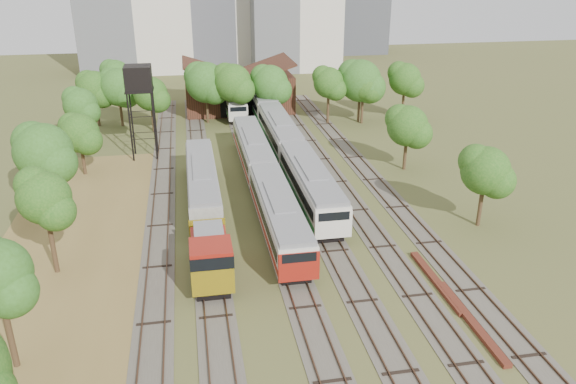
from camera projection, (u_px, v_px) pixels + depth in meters
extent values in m
plane|color=#475123|center=(347.00, 333.00, 35.28)|extent=(240.00, 240.00, 0.00)
cube|color=brown|center=(69.00, 292.00, 39.54)|extent=(14.00, 60.00, 0.04)
cube|color=#4C473D|center=(162.00, 194.00, 55.96)|extent=(2.60, 80.00, 0.06)
cube|color=#472D1E|center=(155.00, 194.00, 55.80)|extent=(0.08, 80.00, 0.14)
cube|color=#472D1E|center=(169.00, 193.00, 56.04)|extent=(0.08, 80.00, 0.14)
cube|color=#4C473D|center=(202.00, 191.00, 56.62)|extent=(2.60, 80.00, 0.06)
cube|color=#472D1E|center=(195.00, 191.00, 56.47)|extent=(0.08, 80.00, 0.14)
cube|color=#472D1E|center=(209.00, 190.00, 56.71)|extent=(0.08, 80.00, 0.14)
cube|color=#4C473D|center=(261.00, 187.00, 57.62)|extent=(2.60, 80.00, 0.06)
cube|color=#472D1E|center=(254.00, 187.00, 57.46)|extent=(0.08, 80.00, 0.14)
cube|color=#472D1E|center=(268.00, 186.00, 57.70)|extent=(0.08, 80.00, 0.14)
cube|color=#4C473D|center=(299.00, 185.00, 58.28)|extent=(2.60, 80.00, 0.06)
cube|color=#472D1E|center=(293.00, 184.00, 58.12)|extent=(0.08, 80.00, 0.14)
cube|color=#472D1E|center=(306.00, 183.00, 58.36)|extent=(0.08, 80.00, 0.14)
cube|color=#4C473D|center=(337.00, 182.00, 58.94)|extent=(2.60, 80.00, 0.06)
cube|color=#472D1E|center=(330.00, 182.00, 58.79)|extent=(0.08, 80.00, 0.14)
cube|color=#472D1E|center=(343.00, 181.00, 59.03)|extent=(0.08, 80.00, 0.14)
cube|color=#4C473D|center=(373.00, 180.00, 59.60)|extent=(2.60, 80.00, 0.06)
cube|color=#472D1E|center=(367.00, 179.00, 59.45)|extent=(0.08, 80.00, 0.14)
cube|color=#472D1E|center=(380.00, 178.00, 59.69)|extent=(0.08, 80.00, 0.14)
cube|color=black|center=(279.00, 232.00, 47.40)|extent=(2.19, 15.64, 0.80)
cube|color=beige|center=(279.00, 214.00, 46.76)|extent=(2.88, 17.00, 2.49)
cube|color=black|center=(279.00, 211.00, 46.65)|extent=(2.94, 15.64, 0.85)
cube|color=slate|center=(279.00, 199.00, 46.21)|extent=(2.65, 16.66, 0.36)
cube|color=maroon|center=(279.00, 222.00, 47.03)|extent=(2.94, 16.66, 0.45)
cube|color=maroon|center=(299.00, 266.00, 39.15)|extent=(2.92, 0.25, 2.24)
cube|color=black|center=(253.00, 163.00, 63.28)|extent=(2.19, 15.64, 0.80)
cube|color=beige|center=(253.00, 149.00, 62.64)|extent=(2.88, 17.00, 2.49)
cube|color=black|center=(253.00, 147.00, 62.53)|extent=(2.94, 15.64, 0.85)
cube|color=slate|center=(253.00, 137.00, 62.09)|extent=(2.65, 16.66, 0.36)
cube|color=maroon|center=(253.00, 155.00, 62.91)|extent=(2.94, 16.66, 0.45)
cube|color=black|center=(310.00, 201.00, 53.33)|extent=(2.29, 15.64, 0.83)
cube|color=beige|center=(311.00, 185.00, 52.67)|extent=(3.02, 17.00, 2.61)
cube|color=black|center=(311.00, 181.00, 52.54)|extent=(3.08, 15.64, 0.89)
cube|color=slate|center=(311.00, 170.00, 52.09)|extent=(2.78, 16.66, 0.38)
cube|color=#1B6D2B|center=(311.00, 192.00, 52.95)|extent=(3.08, 16.66, 0.47)
cube|color=beige|center=(333.00, 225.00, 45.05)|extent=(3.06, 0.25, 2.35)
cube|color=black|center=(280.00, 145.00, 69.21)|extent=(2.29, 15.64, 0.83)
cube|color=beige|center=(280.00, 132.00, 68.54)|extent=(3.02, 17.00, 2.61)
cube|color=black|center=(280.00, 129.00, 68.42)|extent=(3.08, 15.64, 0.89)
cube|color=slate|center=(280.00, 120.00, 67.97)|extent=(2.78, 16.66, 0.38)
cube|color=#1B6D2B|center=(280.00, 138.00, 68.82)|extent=(3.08, 16.66, 0.47)
cube|color=black|center=(261.00, 110.00, 85.09)|extent=(2.29, 15.64, 0.83)
cube|color=beige|center=(260.00, 99.00, 84.42)|extent=(3.02, 17.00, 2.61)
cube|color=black|center=(260.00, 97.00, 84.30)|extent=(3.08, 15.64, 0.89)
cube|color=slate|center=(260.00, 89.00, 83.84)|extent=(2.78, 16.66, 0.38)
cube|color=#1B6D2B|center=(261.00, 104.00, 84.70)|extent=(3.08, 16.66, 0.47)
cube|color=black|center=(234.00, 110.00, 85.61)|extent=(2.03, 14.72, 0.74)
cube|color=beige|center=(233.00, 100.00, 85.02)|extent=(2.68, 16.00, 2.31)
cube|color=black|center=(233.00, 98.00, 84.92)|extent=(2.74, 14.72, 0.78)
cube|color=slate|center=(233.00, 91.00, 84.51)|extent=(2.46, 15.68, 0.33)
cube|color=#1B6D2B|center=(233.00, 104.00, 85.27)|extent=(2.74, 15.68, 0.42)
cube|color=beige|center=(238.00, 114.00, 77.85)|extent=(2.72, 0.25, 2.08)
cube|color=black|center=(211.00, 269.00, 41.68)|extent=(2.35, 7.20, 0.96)
cube|color=maroon|center=(210.00, 248.00, 41.91)|extent=(2.67, 4.40, 1.60)
cube|color=maroon|center=(212.00, 263.00, 38.58)|extent=(2.88, 2.77, 2.88)
cube|color=black|center=(211.00, 255.00, 38.31)|extent=(2.93, 2.83, 0.96)
cube|color=gold|center=(213.00, 282.00, 37.62)|extent=(2.88, 0.20, 1.92)
cube|color=gold|center=(207.00, 230.00, 44.79)|extent=(2.88, 0.20, 1.92)
cube|color=slate|center=(209.00, 232.00, 40.50)|extent=(2.13, 3.60, 0.21)
cube|color=black|center=(203.00, 197.00, 54.42)|extent=(2.10, 16.56, 0.76)
cube|color=gray|center=(202.00, 182.00, 53.81)|extent=(2.77, 18.00, 2.39)
cube|color=black|center=(202.00, 179.00, 53.70)|extent=(2.83, 16.56, 0.81)
cube|color=slate|center=(201.00, 168.00, 53.28)|extent=(2.55, 17.64, 0.34)
cylinder|color=black|center=(130.00, 128.00, 63.64)|extent=(0.20, 0.20, 7.86)
cylinder|color=black|center=(154.00, 127.00, 64.08)|extent=(0.20, 0.20, 7.86)
cylinder|color=black|center=(132.00, 122.00, 66.04)|extent=(0.20, 0.20, 7.86)
cylinder|color=black|center=(155.00, 121.00, 66.48)|extent=(0.20, 0.20, 7.86)
cube|color=black|center=(140.00, 90.00, 63.50)|extent=(3.10, 3.10, 0.20)
cube|color=black|center=(138.00, 77.00, 62.95)|extent=(2.95, 2.95, 2.65)
cube|color=#5C271A|center=(436.00, 281.00, 40.67)|extent=(0.56, 8.47, 0.28)
cube|color=#5C271A|center=(471.00, 320.00, 36.28)|extent=(0.57, 9.07, 0.29)
cube|color=#331E12|center=(238.00, 91.00, 86.67)|extent=(16.00, 11.00, 5.50)
cube|color=#331E12|center=(211.00, 70.00, 84.71)|extent=(8.45, 11.55, 2.96)
cube|color=#331E12|center=(263.00, 68.00, 86.04)|extent=(8.45, 11.55, 2.96)
cube|color=black|center=(242.00, 103.00, 81.94)|extent=(6.40, 0.15, 4.12)
cylinder|color=#382616|center=(9.00, 331.00, 31.53)|extent=(0.36, 0.36, 4.87)
cylinder|color=#382616|center=(52.00, 244.00, 41.25)|extent=(0.36, 0.36, 4.77)
sphere|color=#1B4F15|center=(44.00, 198.00, 39.83)|extent=(3.82, 3.82, 3.82)
cylinder|color=#382616|center=(50.00, 189.00, 51.08)|extent=(0.36, 0.36, 4.65)
sphere|color=#1B4F15|center=(43.00, 152.00, 49.69)|extent=(5.14, 5.14, 5.14)
cylinder|color=#382616|center=(83.00, 158.00, 60.48)|extent=(0.36, 0.36, 3.65)
sphere|color=#1B4F15|center=(79.00, 133.00, 59.38)|extent=(4.17, 4.17, 4.17)
cylinder|color=#382616|center=(84.00, 131.00, 68.82)|extent=(0.36, 0.36, 4.25)
sphere|color=#1B4F15|center=(80.00, 105.00, 67.55)|extent=(4.09, 4.09, 4.09)
cylinder|color=#382616|center=(98.00, 111.00, 78.01)|extent=(0.36, 0.36, 4.12)
sphere|color=#1B4F15|center=(95.00, 89.00, 76.78)|extent=(4.83, 4.83, 4.83)
cylinder|color=#382616|center=(118.00, 94.00, 87.91)|extent=(0.36, 0.36, 3.98)
sphere|color=#1B4F15|center=(116.00, 75.00, 86.72)|extent=(4.58, 4.58, 4.58)
cylinder|color=#382616|center=(121.00, 111.00, 77.89)|extent=(0.36, 0.36, 4.29)
sphere|color=#1B4F15|center=(118.00, 87.00, 76.61)|extent=(5.12, 5.12, 5.12)
cylinder|color=#382616|center=(153.00, 117.00, 75.53)|extent=(0.36, 0.36, 4.04)
sphere|color=#1B4F15|center=(151.00, 94.00, 74.33)|extent=(4.51, 4.51, 4.51)
cylinder|color=#382616|center=(207.00, 107.00, 79.49)|extent=(0.36, 0.36, 4.52)
sphere|color=#1B4F15|center=(206.00, 82.00, 78.14)|extent=(5.66, 5.66, 5.66)
cylinder|color=#382616|center=(234.00, 109.00, 78.33)|extent=(0.36, 0.36, 4.66)
sphere|color=#1B4F15|center=(233.00, 83.00, 76.94)|extent=(5.19, 5.19, 5.19)
cylinder|color=#382616|center=(270.00, 108.00, 79.45)|extent=(0.36, 0.36, 4.39)
sphere|color=#1B4F15|center=(270.00, 84.00, 78.14)|extent=(5.15, 5.15, 5.15)
cylinder|color=#382616|center=(328.00, 107.00, 79.13)|extent=(0.36, 0.36, 4.56)
sphere|color=#1B4F15|center=(329.00, 83.00, 77.76)|extent=(4.25, 4.25, 4.25)
cylinder|color=#382616|center=(359.00, 106.00, 79.91)|extent=(0.36, 0.36, 4.62)
sphere|color=#1B4F15|center=(360.00, 81.00, 78.53)|extent=(5.89, 5.89, 5.89)
cylinder|color=#382616|center=(403.00, 104.00, 80.90)|extent=(0.36, 0.36, 4.64)
sphere|color=#1B4F15|center=(405.00, 79.00, 79.52)|extent=(4.55, 4.55, 4.55)
cylinder|color=#382616|center=(481.00, 204.00, 48.75)|extent=(0.36, 0.36, 4.04)
sphere|color=#1B4F15|center=(485.00, 171.00, 47.55)|extent=(4.18, 4.18, 4.18)
cylinder|color=#382616|center=(405.00, 152.00, 61.88)|extent=(0.36, 0.36, 3.92)
sphere|color=#1B4F15|center=(407.00, 126.00, 60.71)|extent=(4.47, 4.47, 4.47)
cylinder|color=#382616|center=(362.00, 108.00, 79.16)|extent=(0.36, 0.36, 4.32)
sphere|color=#1B4F15|center=(363.00, 85.00, 77.88)|extent=(4.25, 4.25, 4.25)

